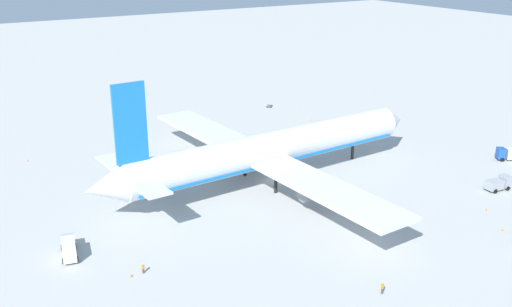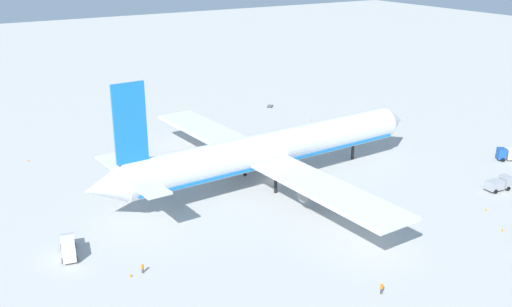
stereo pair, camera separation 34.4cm
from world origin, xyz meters
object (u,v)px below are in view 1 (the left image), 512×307
service_truck_0 (509,154)px  ground_worker_1 (382,288)px  baggage_cart_0 (269,106)px  ground_worker_0 (143,268)px  traffic_cone_0 (503,229)px  traffic_cone_1 (486,209)px  traffic_cone_2 (28,160)px  traffic_cone_4 (311,120)px  traffic_cone_3 (131,275)px  service_truck_4 (499,183)px  airliner (268,150)px  service_truck_3 (69,247)px

service_truck_0 → ground_worker_1: (-62.87, -25.71, -0.65)m
baggage_cart_0 → ground_worker_0: ground_worker_0 is taller
traffic_cone_0 → traffic_cone_1: size_ratio=1.00×
ground_worker_0 → baggage_cart_0: bearing=46.0°
traffic_cone_2 → ground_worker_1: bearing=-68.9°
baggage_cart_0 → traffic_cone_4: 18.60m
ground_worker_1 → traffic_cone_2: size_ratio=3.26×
ground_worker_0 → traffic_cone_3: 2.03m
traffic_cone_2 → ground_worker_0: bearing=-85.4°
service_truck_4 → ground_worker_1: service_truck_4 is taller
ground_worker_0 → traffic_cone_0: (58.36, -19.52, -0.54)m
traffic_cone_1 → ground_worker_1: bearing=-163.7°
baggage_cart_0 → traffic_cone_3: size_ratio=5.05×
airliner → traffic_cone_3: airliner is taller
baggage_cart_0 → ground_worker_0: bearing=-134.0°
ground_worker_1 → traffic_cone_4: (43.06, 75.16, -0.64)m
ground_worker_1 → service_truck_0: bearing=22.2°
service_truck_3 → baggage_cart_0: (76.34, 59.82, -1.43)m
ground_worker_0 → traffic_cone_4: (70.09, 52.12, -0.54)m
airliner → ground_worker_0: 41.56m
airliner → traffic_cone_0: airliner is taller
service_truck_4 → traffic_cone_3: service_truck_4 is taller
service_truck_0 → traffic_cone_0: (-31.55, -22.19, -1.29)m
baggage_cart_0 → traffic_cone_0: bearing=-96.2°
airliner → traffic_cone_1: size_ratio=142.44×
ground_worker_0 → traffic_cone_3: size_ratio=2.95×
airliner → traffic_cone_3: 43.38m
traffic_cone_1 → traffic_cone_3: (-64.84, 12.42, 0.00)m
service_truck_4 → traffic_cone_1: service_truck_4 is taller
service_truck_4 → airliner: bearing=143.2°
service_truck_3 → traffic_cone_4: (78.32, 41.33, -1.42)m
ground_worker_1 → traffic_cone_1: (35.85, 10.51, -0.64)m
service_truck_4 → baggage_cart_0: 78.13m
baggage_cart_0 → airliner: bearing=-123.1°
traffic_cone_0 → baggage_cart_0: bearing=83.8°
service_truck_0 → ground_worker_1: service_truck_0 is taller
service_truck_4 → baggage_cart_0: service_truck_4 is taller
service_truck_4 → traffic_cone_0: size_ratio=10.02×
ground_worker_1 → traffic_cone_3: size_ratio=3.26×
baggage_cart_0 → traffic_cone_1: bearing=-93.6°
service_truck_3 → traffic_cone_3: (6.27, -10.91, -1.42)m
airliner → traffic_cone_1: 43.56m
service_truck_4 → traffic_cone_2: size_ratio=10.02×
service_truck_4 → traffic_cone_2: (-77.78, 66.81, -1.16)m
baggage_cart_0 → traffic_cone_0: size_ratio=5.05×
traffic_cone_4 → traffic_cone_2: bearing=174.4°
traffic_cone_4 → ground_worker_0: bearing=-143.4°
service_truck_0 → service_truck_4: size_ratio=1.05×
service_truck_4 → ground_worker_0: size_ratio=3.40×
service_truck_0 → traffic_cone_1: bearing=-150.6°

